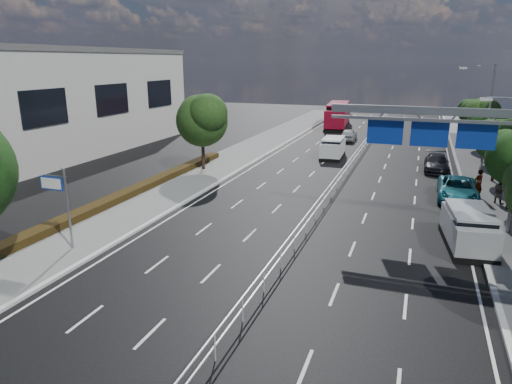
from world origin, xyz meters
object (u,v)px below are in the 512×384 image
(near_car_silver, at_px, (349,135))
(near_car_dark, at_px, (338,117))
(pedestrian_b, at_px, (499,190))
(parked_car_teal, at_px, (458,189))
(silver_minivan, at_px, (468,228))
(overhead_gantry, at_px, (444,130))
(white_minivan, at_px, (333,148))
(red_bus, at_px, (338,115))
(pedestrian_a, at_px, (478,184))
(toilet_sign, at_px, (59,194))
(parked_car_dark, at_px, (436,163))

(near_car_silver, bearing_deg, near_car_dark, -77.34)
(pedestrian_b, bearing_deg, parked_car_teal, 28.28)
(silver_minivan, height_order, pedestrian_b, silver_minivan)
(overhead_gantry, xyz_separation_m, white_minivan, (-9.15, 17.19, -4.63))
(overhead_gantry, relative_size, red_bus, 0.87)
(red_bus, xyz_separation_m, near_car_silver, (3.31, -10.89, -1.08))
(silver_minivan, relative_size, pedestrian_a, 2.56)
(red_bus, bearing_deg, silver_minivan, -76.35)
(near_car_silver, xyz_separation_m, pedestrian_b, (13.28, -22.21, 0.31))
(silver_minivan, height_order, pedestrian_a, pedestrian_a)
(pedestrian_a, height_order, pedestrian_b, pedestrian_a)
(overhead_gantry, relative_size, silver_minivan, 2.02)
(near_car_dark, height_order, parked_car_teal, near_car_dark)
(parked_car_teal, relative_size, pedestrian_b, 3.10)
(silver_minivan, bearing_deg, toilet_sign, -165.91)
(white_minivan, relative_size, pedestrian_a, 2.35)
(parked_car_teal, distance_m, pedestrian_a, 1.47)
(white_minivan, relative_size, parked_car_teal, 0.85)
(overhead_gantry, bearing_deg, white_minivan, 118.03)
(toilet_sign, xyz_separation_m, white_minivan, (8.54, 27.24, -1.97))
(toilet_sign, distance_m, pedestrian_a, 26.50)
(toilet_sign, xyz_separation_m, silver_minivan, (19.25, 7.33, -1.95))
(near_car_silver, relative_size, silver_minivan, 0.83)
(red_bus, height_order, silver_minivan, red_bus)
(overhead_gantry, bearing_deg, near_car_silver, 108.32)
(white_minivan, bearing_deg, near_car_dark, 96.42)
(toilet_sign, relative_size, silver_minivan, 0.86)
(parked_car_teal, height_order, pedestrian_b, pedestrian_b)
(parked_car_dark, height_order, pedestrian_a, pedestrian_a)
(overhead_gantry, height_order, pedestrian_b, overhead_gantry)
(overhead_gantry, relative_size, near_car_dark, 1.99)
(pedestrian_a, bearing_deg, overhead_gantry, 26.68)
(near_car_dark, bearing_deg, overhead_gantry, 113.40)
(red_bus, xyz_separation_m, near_car_dark, (-0.95, 5.70, -0.95))
(toilet_sign, height_order, pedestrian_b, toilet_sign)
(silver_minivan, bearing_deg, parked_car_teal, 83.25)
(toilet_sign, xyz_separation_m, parked_car_teal, (19.25, 16.06, -2.18))
(parked_car_teal, bearing_deg, red_bus, 113.90)
(parked_car_teal, distance_m, pedestrian_b, 2.52)
(near_car_dark, xyz_separation_m, pedestrian_b, (17.54, -38.80, 0.18))
(silver_minivan, bearing_deg, parked_car_dark, 87.21)
(toilet_sign, height_order, red_bus, toilet_sign)
(toilet_sign, bearing_deg, red_bus, 83.99)
(white_minivan, distance_m, parked_car_teal, 15.49)
(white_minivan, relative_size, parked_car_dark, 0.95)
(toilet_sign, distance_m, silver_minivan, 20.69)
(parked_car_dark, bearing_deg, pedestrian_a, -72.85)
(near_car_silver, xyz_separation_m, near_car_dark, (-4.26, 16.58, 0.13))
(red_bus, distance_m, silver_minivan, 43.84)
(near_car_dark, xyz_separation_m, pedestrian_a, (16.36, -37.90, 0.28))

